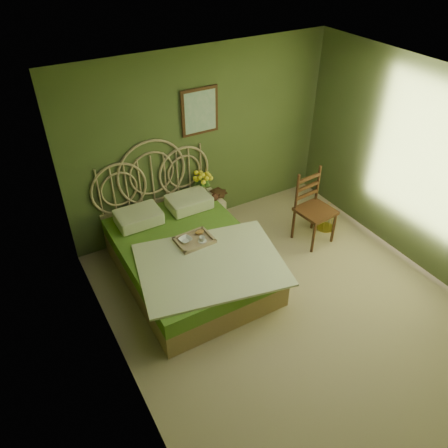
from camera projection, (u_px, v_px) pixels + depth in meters
floor at (290, 308)px, 5.33m from camera, size 4.50×4.50×0.00m
ceiling at (317, 102)px, 3.79m from camera, size 4.50×4.50×0.00m
wall_back at (202, 141)px, 6.14m from camera, size 4.00×0.00×4.00m
wall_left at (117, 291)px, 3.76m from camera, size 0.00×4.50×4.50m
wall_right at (431, 175)px, 5.37m from camera, size 0.00×4.50×4.50m
wall_art at (200, 111)px, 5.84m from camera, size 0.54×0.04×0.64m
bed at (188, 254)px, 5.65m from camera, size 1.91×2.41×1.50m
nightstand at (204, 208)px, 6.47m from camera, size 0.48×0.48×0.95m
chair at (312, 203)px, 6.14m from camera, size 0.52×0.52×1.07m
birdcage at (327, 217)px, 6.55m from camera, size 0.27×0.27×0.42m
book_lower at (214, 194)px, 6.43m from camera, size 0.21×0.25×0.02m
book_upper at (214, 193)px, 6.42m from camera, size 0.26×0.27×0.02m
cereal_bowl at (185, 240)px, 5.47m from camera, size 0.19×0.19×0.04m
coffee_cup at (202, 239)px, 5.45m from camera, size 0.08×0.08×0.07m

